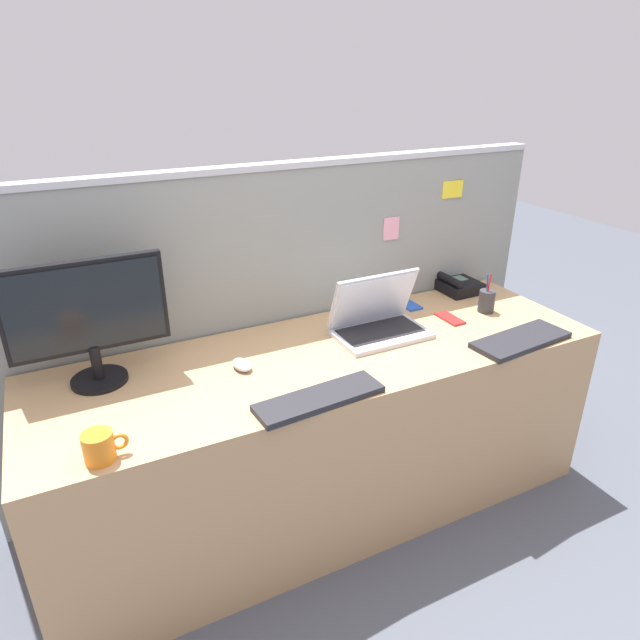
{
  "coord_description": "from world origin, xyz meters",
  "views": [
    {
      "loc": [
        -0.86,
        -1.67,
        1.74
      ],
      "look_at": [
        0.0,
        0.05,
        0.85
      ],
      "focal_mm": 31.38,
      "sensor_mm": 36.0,
      "label": 1
    }
  ],
  "objects": [
    {
      "name": "ground_plane",
      "position": [
        0.0,
        0.0,
        0.0
      ],
      "size": [
        10.0,
        10.0,
        0.0
      ],
      "primitive_type": "plane",
      "color": "#4C515B"
    },
    {
      "name": "desk",
      "position": [
        0.0,
        0.0,
        0.36
      ],
      "size": [
        2.18,
        0.69,
        0.73
      ],
      "primitive_type": "cube",
      "color": "tan",
      "rests_on": "ground_plane"
    },
    {
      "name": "cubicle_divider",
      "position": [
        -0.0,
        0.39,
        0.69
      ],
      "size": [
        2.47,
        0.08,
        1.38
      ],
      "color": "gray",
      "rests_on": "ground_plane"
    },
    {
      "name": "desktop_monitor",
      "position": [
        -0.79,
        0.18,
        0.98
      ],
      "size": [
        0.52,
        0.19,
        0.44
      ],
      "color": "black",
      "rests_on": "desk"
    },
    {
      "name": "laptop",
      "position": [
        0.27,
        0.07,
        0.79
      ],
      "size": [
        0.37,
        0.24,
        0.25
      ],
      "color": "silver",
      "rests_on": "desk"
    },
    {
      "name": "desk_phone",
      "position": [
        0.86,
        0.28,
        0.76
      ],
      "size": [
        0.18,
        0.18,
        0.09
      ],
      "color": "black",
      "rests_on": "desk"
    },
    {
      "name": "keyboard_main",
      "position": [
        -0.17,
        -0.28,
        0.74
      ],
      "size": [
        0.45,
        0.16,
        0.02
      ],
      "primitive_type": "cube",
      "rotation": [
        0.0,
        0.0,
        0.07
      ],
      "color": "#232328",
      "rests_on": "desk"
    },
    {
      "name": "keyboard_spare",
      "position": [
        0.73,
        -0.26,
        0.74
      ],
      "size": [
        0.43,
        0.2,
        0.02
      ],
      "primitive_type": "cube",
      "rotation": [
        0.0,
        0.0,
        0.1
      ],
      "color": "#232328",
      "rests_on": "desk"
    },
    {
      "name": "computer_mouse_right_hand",
      "position": [
        -0.32,
        0.03,
        0.74
      ],
      "size": [
        0.07,
        0.11,
        0.03
      ],
      "primitive_type": "ellipsoid",
      "rotation": [
        0.0,
        0.0,
        0.12
      ],
      "color": "#B2B5BC",
      "rests_on": "desk"
    },
    {
      "name": "pen_cup",
      "position": [
        0.81,
        0.04,
        0.78
      ],
      "size": [
        0.07,
        0.07,
        0.18
      ],
      "color": "#333338",
      "rests_on": "desk"
    },
    {
      "name": "cell_phone_red_case",
      "position": [
        0.62,
        0.04,
        0.73
      ],
      "size": [
        0.06,
        0.14,
        0.01
      ],
      "primitive_type": "cube",
      "rotation": [
        0.0,
        0.0,
        0.01
      ],
      "color": "#B22323",
      "rests_on": "desk"
    },
    {
      "name": "cell_phone_blue_case",
      "position": [
        0.55,
        0.25,
        0.73
      ],
      "size": [
        0.07,
        0.14,
        0.01
      ],
      "primitive_type": "cube",
      "rotation": [
        0.0,
        0.0,
        0.02
      ],
      "color": "blue",
      "rests_on": "desk"
    },
    {
      "name": "coffee_mug",
      "position": [
        -0.84,
        -0.28,
        0.77
      ],
      "size": [
        0.12,
        0.09,
        0.09
      ],
      "color": "orange",
      "rests_on": "desk"
    }
  ]
}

